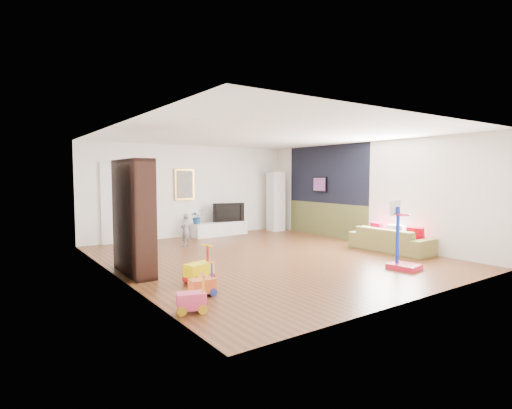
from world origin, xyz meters
TOP-DOWN VIEW (x-y plane):
  - floor at (0.00, 0.00)m, footprint 6.50×7.50m
  - ceiling at (0.00, 0.00)m, footprint 6.50×7.50m
  - wall_back at (0.00, 3.75)m, footprint 6.50×0.00m
  - wall_front at (0.00, -3.75)m, footprint 6.50×0.00m
  - wall_left at (-3.25, 0.00)m, footprint 0.00×7.50m
  - wall_right at (3.25, 0.00)m, footprint 0.00×7.50m
  - navy_accent at (3.23, 1.40)m, footprint 0.01×3.20m
  - olive_wainscot at (3.23, 1.40)m, footprint 0.01×3.20m
  - doorway at (-1.90, 3.71)m, footprint 1.45×0.06m
  - painting_back at (-0.25, 3.71)m, footprint 0.62×0.06m
  - artwork_right at (3.17, 1.60)m, footprint 0.04×0.56m
  - media_console at (0.73, 3.34)m, footprint 1.79×0.53m
  - tall_cabinet at (2.77, 3.24)m, footprint 0.47×0.47m
  - bookshelf at (-2.91, 0.18)m, footprint 0.40×1.45m
  - sofa at (2.80, -1.21)m, footprint 0.79×1.97m
  - basketball_hoop at (1.49, -2.49)m, footprint 0.54×0.63m
  - ride_on_yellow at (-2.22, -1.07)m, footprint 0.52×0.39m
  - ride_on_orange at (-2.53, -1.81)m, footprint 0.38×0.24m
  - ride_on_pink at (-2.98, -2.37)m, footprint 0.44×0.35m
  - child at (-0.93, 2.20)m, footprint 0.37×0.33m
  - tv at (1.01, 3.36)m, footprint 0.99×0.36m
  - vase_plant at (-0.05, 3.33)m, footprint 0.41×0.36m
  - pillow_left at (2.95, -1.77)m, footprint 0.18×0.39m
  - pillow_center at (3.01, -1.20)m, footprint 0.19×0.37m
  - pillow_right at (2.99, -0.67)m, footprint 0.20×0.40m

SIDE VIEW (x-z plane):
  - floor at x=0.00m, z-range 0.00..0.00m
  - media_console at x=0.73m, z-range 0.00..0.41m
  - ride_on_orange at x=-2.53m, z-range 0.00..0.50m
  - ride_on_pink at x=-2.98m, z-range 0.00..0.51m
  - sofa at x=2.80m, z-range 0.00..0.57m
  - ride_on_yellow at x=-2.22m, z-range 0.00..0.62m
  - child at x=-0.93m, z-range 0.00..0.85m
  - pillow_left at x=2.95m, z-range 0.26..0.64m
  - pillow_center at x=3.01m, z-range 0.27..0.63m
  - pillow_right at x=2.99m, z-range 0.26..0.64m
  - olive_wainscot at x=3.23m, z-range 0.00..1.00m
  - vase_plant at x=-0.05m, z-range 0.41..0.84m
  - basketball_hoop at x=1.49m, z-range 0.00..1.35m
  - tv at x=1.01m, z-range 0.41..0.98m
  - tall_cabinet at x=2.77m, z-range 0.00..1.93m
  - doorway at x=-1.90m, z-range 0.00..2.10m
  - bookshelf at x=-2.91m, z-range 0.00..2.11m
  - wall_back at x=0.00m, z-range 0.00..2.70m
  - wall_front at x=0.00m, z-range 0.00..2.70m
  - wall_left at x=-3.25m, z-range 0.00..2.70m
  - wall_right at x=3.25m, z-range 0.00..2.70m
  - artwork_right at x=3.17m, z-range 1.32..1.78m
  - painting_back at x=-0.25m, z-range 1.09..2.01m
  - navy_accent at x=3.23m, z-range 1.00..2.70m
  - ceiling at x=0.00m, z-range 2.70..2.70m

